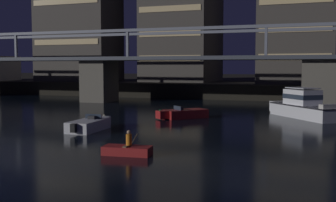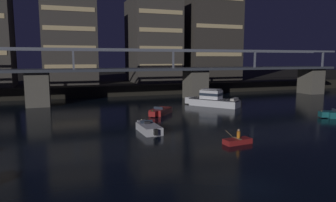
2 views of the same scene
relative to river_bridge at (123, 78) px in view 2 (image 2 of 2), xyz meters
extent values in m
plane|color=black|center=(0.00, -39.02, -4.25)|extent=(400.00, 400.00, 0.00)
cube|color=black|center=(0.00, 48.01, -3.15)|extent=(240.00, 80.00, 2.20)
cube|color=#605B51|center=(-14.05, 0.01, -1.47)|extent=(3.60, 4.40, 5.55)
cube|color=#605B51|center=(14.05, 0.01, -1.47)|extent=(3.60, 4.40, 5.55)
cube|color=#605B51|center=(42.15, 0.01, -1.47)|extent=(3.60, 4.40, 5.55)
cube|color=#3D424C|center=(0.00, 0.01, 1.53)|extent=(90.30, 6.40, 0.45)
cube|color=slate|center=(0.00, -2.89, 4.95)|extent=(90.30, 0.36, 0.36)
cube|color=slate|center=(0.00, 2.91, 4.95)|extent=(90.30, 0.36, 0.36)
cube|color=slate|center=(-8.43, -2.89, 3.35)|extent=(0.30, 0.30, 3.20)
cube|color=slate|center=(8.43, -2.89, 3.35)|extent=(0.30, 0.30, 3.20)
cube|color=slate|center=(25.29, -2.89, 3.35)|extent=(0.30, 0.30, 3.20)
cube|color=slate|center=(42.15, -2.89, 3.35)|extent=(0.30, 0.30, 3.20)
cube|color=#423D38|center=(-8.33, 19.05, 7.58)|extent=(11.11, 13.67, 19.26)
cube|color=beige|center=(-8.33, 12.17, 1.80)|extent=(10.22, 0.10, 0.90)
cube|color=beige|center=(-8.33, 12.17, 5.66)|extent=(10.22, 0.10, 0.90)
cube|color=beige|center=(-8.33, 12.17, 9.51)|extent=(10.22, 0.10, 0.90)
cube|color=beige|center=(-8.33, 12.17, 13.36)|extent=(10.22, 0.10, 0.90)
cube|color=#423D38|center=(10.64, 17.55, 7.65)|extent=(10.68, 13.75, 19.39)
cube|color=beige|center=(10.64, 10.63, 1.83)|extent=(9.82, 0.10, 0.90)
cube|color=beige|center=(10.64, 10.63, 5.71)|extent=(9.82, 0.10, 0.90)
cube|color=beige|center=(10.64, 10.63, 9.59)|extent=(9.82, 0.10, 0.90)
cube|color=beige|center=(10.64, 10.63, 13.47)|extent=(9.82, 0.10, 0.90)
cube|color=#38332D|center=(25.46, 17.29, 14.24)|extent=(13.16, 11.24, 32.59)
cube|color=beige|center=(25.46, 11.62, 4.47)|extent=(12.11, 0.10, 0.90)
cube|color=beige|center=(25.46, 11.62, 10.99)|extent=(12.11, 0.10, 0.90)
cube|color=silver|center=(13.03, -9.84, -3.65)|extent=(7.00, 7.89, 1.20)
cube|color=silver|center=(10.21, -6.27, -3.57)|extent=(1.80, 1.75, 1.04)
cube|color=black|center=(13.03, -9.84, -3.10)|extent=(7.11, 8.00, 0.10)
cube|color=white|center=(12.66, -9.37, -2.35)|extent=(3.63, 3.81, 1.40)
cube|color=#283342|center=(12.66, -9.37, -2.30)|extent=(3.69, 3.87, 0.44)
cube|color=silver|center=(12.66, -9.37, -1.50)|extent=(3.27, 3.43, 0.08)
cube|color=#B7B2A8|center=(15.14, -12.51, -2.87)|extent=(2.00, 1.76, 0.36)
cube|color=#196066|center=(21.93, -23.34, -3.80)|extent=(1.15, 1.21, 0.70)
cube|color=#283342|center=(23.42, -23.79, -3.27)|extent=(0.48, 1.32, 0.36)
sphere|color=beige|center=(21.69, -23.27, -3.37)|extent=(0.12, 0.12, 0.12)
cube|color=maroon|center=(2.60, -13.85, -3.85)|extent=(3.99, 4.08, 0.80)
cube|color=maroon|center=(0.96, -15.60, -3.80)|extent=(1.34, 1.33, 0.70)
cube|color=#283342|center=(2.02, -14.47, -3.27)|extent=(1.05, 1.00, 0.36)
cube|color=#262628|center=(2.19, -14.28, -3.33)|extent=(0.68, 0.67, 0.24)
cube|color=black|center=(4.07, -12.27, -3.75)|extent=(0.51, 0.51, 0.60)
sphere|color=#33D84C|center=(0.78, -15.78, -3.37)|extent=(0.12, 0.12, 0.12)
cube|color=silver|center=(-1.89, -23.66, -3.85)|extent=(1.96, 3.98, 0.80)
cube|color=silver|center=(-1.99, -21.25, -3.80)|extent=(1.03, 0.94, 0.70)
cube|color=#283342|center=(-1.93, -22.81, -3.27)|extent=(1.35, 0.16, 0.36)
cube|color=#262628|center=(-1.92, -23.06, -3.33)|extent=(0.58, 0.42, 0.24)
cube|color=black|center=(-1.80, -25.81, -3.75)|extent=(0.37, 0.37, 0.60)
sphere|color=beige|center=(-2.00, -21.00, -3.37)|extent=(0.12, 0.12, 0.12)
cube|color=maroon|center=(4.54, -30.54, -4.01)|extent=(2.71, 1.38, 0.48)
cube|color=#7F6647|center=(4.54, -30.54, -3.74)|extent=(0.31, 1.01, 0.06)
cylinder|color=orange|center=(4.64, -30.53, -3.41)|extent=(0.32, 0.32, 0.60)
sphere|color=tan|center=(4.64, -30.53, -3.00)|extent=(0.22, 0.22, 0.22)
cylinder|color=olive|center=(4.43, -29.49, -3.67)|extent=(0.22, 1.52, 0.59)
camera|label=1|loc=(14.31, -51.11, 0.53)|focal=45.53mm
camera|label=2|loc=(-10.38, -54.20, 3.44)|focal=32.91mm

